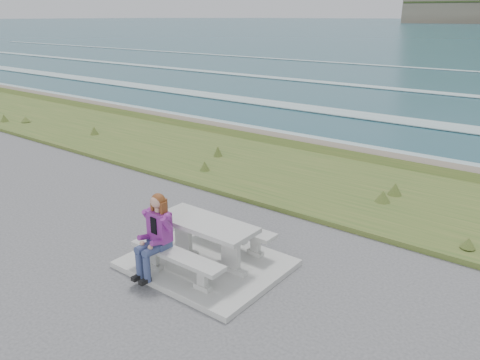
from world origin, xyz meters
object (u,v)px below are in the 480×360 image
(picnic_table, at_px, (206,230))
(seated_woman, at_px, (154,246))
(bench_seaward, at_px, (232,229))
(bench_landward, at_px, (177,259))

(picnic_table, distance_m, seated_woman, 0.92)
(bench_seaward, xyz_separation_m, seated_woman, (-0.39, -1.53, 0.16))
(bench_seaward, bearing_deg, seated_woman, -104.30)
(picnic_table, bearing_deg, bench_seaward, 90.00)
(picnic_table, xyz_separation_m, seated_woman, (-0.39, -0.83, -0.08))
(bench_landward, height_order, seated_woman, seated_woman)
(bench_landward, xyz_separation_m, seated_woman, (-0.39, -0.13, 0.16))
(bench_landward, xyz_separation_m, bench_seaward, (0.00, 1.40, 0.00))
(bench_landward, bearing_deg, seated_woman, -161.50)
(bench_seaward, bearing_deg, bench_landward, -90.00)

